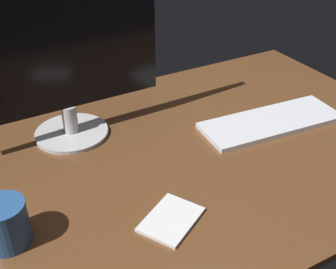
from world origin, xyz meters
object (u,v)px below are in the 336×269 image
(monitor, at_px, (61,54))
(coffee_mug, at_px, (5,224))
(keyboard, at_px, (272,122))
(notepad, at_px, (171,219))

(monitor, height_order, coffee_mug, monitor)
(monitor, xyz_separation_m, coffee_mug, (-0.22, -0.31, -0.18))
(keyboard, height_order, coffee_mug, coffee_mug)
(coffee_mug, xyz_separation_m, notepad, (0.30, -0.10, -0.04))
(coffee_mug, distance_m, notepad, 0.32)
(coffee_mug, bearing_deg, notepad, -18.83)
(coffee_mug, bearing_deg, keyboard, 7.28)
(monitor, xyz_separation_m, notepad, (0.07, -0.41, -0.22))
(keyboard, xyz_separation_m, coffee_mug, (-0.72, -0.09, 0.04))
(monitor, bearing_deg, keyboard, -24.45)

